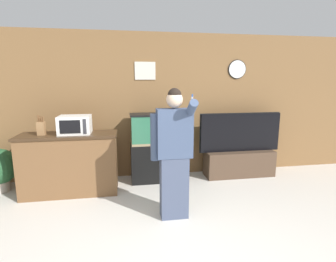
{
  "coord_description": "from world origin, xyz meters",
  "views": [
    {
      "loc": [
        -0.52,
        -1.83,
        1.75
      ],
      "look_at": [
        0.09,
        1.81,
        1.05
      ],
      "focal_mm": 28.0,
      "sensor_mm": 36.0,
      "label": 1
    }
  ],
  "objects_px": {
    "knife_block": "(41,128)",
    "person_standing": "(174,152)",
    "tv_on_stand": "(239,157)",
    "microwave": "(75,125)",
    "counter_island": "(70,164)",
    "aquarium_on_stand": "(157,148)"
  },
  "relations": [
    {
      "from": "aquarium_on_stand",
      "to": "tv_on_stand",
      "type": "distance_m",
      "value": 1.56
    },
    {
      "from": "microwave",
      "to": "aquarium_on_stand",
      "type": "distance_m",
      "value": 1.43
    },
    {
      "from": "aquarium_on_stand",
      "to": "tv_on_stand",
      "type": "xyz_separation_m",
      "value": [
        1.54,
        -0.01,
        -0.25
      ]
    },
    {
      "from": "aquarium_on_stand",
      "to": "tv_on_stand",
      "type": "relative_size",
      "value": 0.78
    },
    {
      "from": "counter_island",
      "to": "aquarium_on_stand",
      "type": "xyz_separation_m",
      "value": [
        1.42,
        0.3,
        0.12
      ]
    },
    {
      "from": "aquarium_on_stand",
      "to": "person_standing",
      "type": "distance_m",
      "value": 1.34
    },
    {
      "from": "knife_block",
      "to": "person_standing",
      "type": "height_order",
      "value": "person_standing"
    },
    {
      "from": "counter_island",
      "to": "person_standing",
      "type": "height_order",
      "value": "person_standing"
    },
    {
      "from": "aquarium_on_stand",
      "to": "person_standing",
      "type": "height_order",
      "value": "person_standing"
    },
    {
      "from": "microwave",
      "to": "person_standing",
      "type": "relative_size",
      "value": 0.28
    },
    {
      "from": "microwave",
      "to": "aquarium_on_stand",
      "type": "bearing_deg",
      "value": 12.51
    },
    {
      "from": "tv_on_stand",
      "to": "counter_island",
      "type": "bearing_deg",
      "value": -174.39
    },
    {
      "from": "knife_block",
      "to": "person_standing",
      "type": "distance_m",
      "value": 2.09
    },
    {
      "from": "microwave",
      "to": "tv_on_stand",
      "type": "relative_size",
      "value": 0.3
    },
    {
      "from": "counter_island",
      "to": "tv_on_stand",
      "type": "bearing_deg",
      "value": 5.61
    },
    {
      "from": "microwave",
      "to": "person_standing",
      "type": "bearing_deg",
      "value": -37.18
    },
    {
      "from": "microwave",
      "to": "person_standing",
      "type": "distance_m",
      "value": 1.71
    },
    {
      "from": "microwave",
      "to": "tv_on_stand",
      "type": "xyz_separation_m",
      "value": [
        2.85,
        0.28,
        -0.74
      ]
    },
    {
      "from": "knife_block",
      "to": "tv_on_stand",
      "type": "distance_m",
      "value": 3.42
    },
    {
      "from": "knife_block",
      "to": "tv_on_stand",
      "type": "xyz_separation_m",
      "value": [
        3.33,
        0.31,
        -0.71
      ]
    },
    {
      "from": "microwave",
      "to": "counter_island",
      "type": "bearing_deg",
      "value": -175.48
    },
    {
      "from": "tv_on_stand",
      "to": "person_standing",
      "type": "height_order",
      "value": "person_standing"
    }
  ]
}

